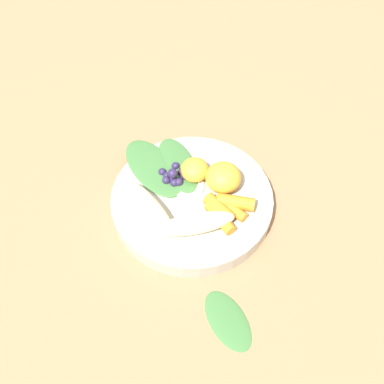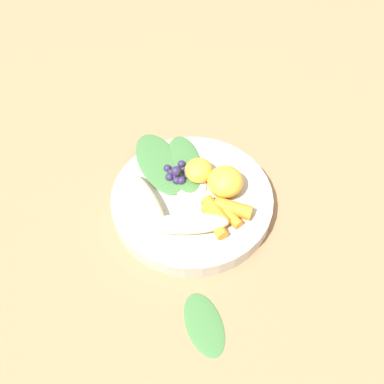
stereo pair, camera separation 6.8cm
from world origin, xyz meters
name	(u,v)px [view 2 (the right image)]	position (x,y,z in m)	size (l,w,h in m)	color
ground_plane	(192,206)	(0.00, 0.00, 0.00)	(2.40, 2.40, 0.00)	#99704C
bowl	(192,201)	(0.00, 0.00, 0.01)	(0.24, 0.24, 0.03)	#B2AD9E
banana_peeled_left	(188,224)	(0.06, 0.01, 0.04)	(0.11, 0.03, 0.03)	beige
banana_peeled_right	(147,201)	(0.04, -0.06, 0.04)	(0.11, 0.03, 0.03)	beige
orange_segment_near	(197,170)	(-0.04, 0.00, 0.04)	(0.04, 0.04, 0.03)	#F4A833
orange_segment_far	(225,182)	(-0.02, 0.04, 0.05)	(0.05, 0.05, 0.04)	#F4A833
carrot_front	(214,221)	(0.04, 0.04, 0.03)	(0.02, 0.02, 0.05)	orange
carrot_mid_left	(216,212)	(0.02, 0.04, 0.04)	(0.02, 0.02, 0.05)	orange
carrot_mid_right	(227,213)	(0.02, 0.06, 0.03)	(0.01, 0.01, 0.05)	orange
carrot_rear	(233,208)	(0.01, 0.06, 0.04)	(0.02, 0.02, 0.05)	orange
blueberry_pile	(180,173)	(-0.03, -0.03, 0.03)	(0.04, 0.05, 0.03)	#2D234C
coconut_shred_patch	(190,185)	(-0.02, -0.01, 0.03)	(0.05, 0.05, 0.00)	white
kale_leaf_left	(185,164)	(-0.05, -0.03, 0.03)	(0.12, 0.05, 0.01)	#3D7038
kale_leaf_right	(160,163)	(-0.05, -0.06, 0.03)	(0.13, 0.06, 0.01)	#3D7038
kale_leaf_stray	(204,324)	(0.17, 0.07, 0.00)	(0.09, 0.05, 0.01)	#3D7038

